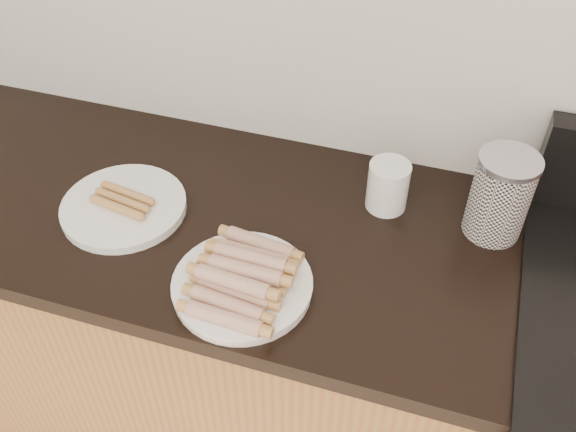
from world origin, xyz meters
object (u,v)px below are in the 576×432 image
(mug, at_px, (388,186))
(main_plate, at_px, (242,287))
(side_plate, at_px, (124,207))
(canister, at_px, (500,196))

(mug, bearing_deg, main_plate, -123.70)
(side_plate, distance_m, canister, 0.79)
(main_plate, distance_m, side_plate, 0.35)
(canister, bearing_deg, mug, 177.82)
(side_plate, bearing_deg, canister, 13.20)
(main_plate, xyz_separation_m, mug, (0.21, 0.32, 0.05))
(side_plate, height_order, mug, mug)
(main_plate, height_order, mug, mug)
(canister, height_order, mug, canister)
(main_plate, distance_m, canister, 0.55)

